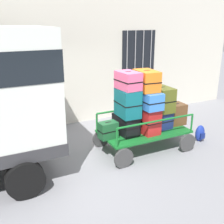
{
  "coord_description": "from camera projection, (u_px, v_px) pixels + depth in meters",
  "views": [
    {
      "loc": [
        -2.6,
        -5.35,
        3.05
      ],
      "look_at": [
        -0.01,
        -0.14,
        1.1
      ],
      "focal_mm": 44.06,
      "sensor_mm": 36.0,
      "label": 1
    }
  ],
  "objects": [
    {
      "name": "ground_plane",
      "position": [
        110.0,
        154.0,
        6.61
      ],
      "size": [
        40.0,
        40.0,
        0.0
      ],
      "primitive_type": "plane",
      "color": "gray"
    },
    {
      "name": "building_wall",
      "position": [
        71.0,
        40.0,
        7.97
      ],
      "size": [
        12.0,
        0.38,
        5.0
      ],
      "color": "beige",
      "rests_on": "ground"
    },
    {
      "name": "luggage_cart",
      "position": [
        144.0,
        134.0,
        6.73
      ],
      "size": [
        2.21,
        1.24,
        0.5
      ],
      "color": "#146023",
      "rests_on": "ground"
    },
    {
      "name": "cart_railing",
      "position": [
        144.0,
        116.0,
        6.59
      ],
      "size": [
        2.08,
        1.1,
        0.44
      ],
      "color": "#146023",
      "rests_on": "luggage_cart"
    },
    {
      "name": "suitcase_left_bottom",
      "position": [
        108.0,
        130.0,
        6.21
      ],
      "size": [
        0.44,
        0.31,
        0.39
      ],
      "color": "#194C28",
      "rests_on": "luggage_cart"
    },
    {
      "name": "suitcase_midleft_bottom",
      "position": [
        126.0,
        124.0,
        6.46
      ],
      "size": [
        0.44,
        0.68,
        0.46
      ],
      "color": "black",
      "rests_on": "luggage_cart"
    },
    {
      "name": "suitcase_midleft_middle",
      "position": [
        128.0,
        103.0,
        6.22
      ],
      "size": [
        0.44,
        0.63,
        0.63
      ],
      "color": "#0F5960",
      "rests_on": "suitcase_midleft_bottom"
    },
    {
      "name": "suitcase_midleft_top",
      "position": [
        128.0,
        81.0,
        6.06
      ],
      "size": [
        0.43,
        0.61,
        0.4
      ],
      "color": "#CC4C72",
      "rests_on": "suitcase_midleft_middle"
    },
    {
      "name": "suitcase_center_bottom",
      "position": [
        144.0,
        118.0,
        6.63
      ],
      "size": [
        0.43,
        0.95,
        0.62
      ],
      "color": "#B21E1E",
      "rests_on": "luggage_cart"
    },
    {
      "name": "suitcase_center_middle",
      "position": [
        146.0,
        99.0,
        6.42
      ],
      "size": [
        0.42,
        0.92,
        0.39
      ],
      "color": "#3372C6",
      "rests_on": "suitcase_center_bottom"
    },
    {
      "name": "suitcase_center_top",
      "position": [
        147.0,
        81.0,
        6.29
      ],
      "size": [
        0.47,
        0.7,
        0.47
      ],
      "color": "orange",
      "rests_on": "suitcase_center_middle"
    },
    {
      "name": "suitcase_midright_bottom",
      "position": [
        160.0,
        119.0,
        6.87
      ],
      "size": [
        0.44,
        0.59,
        0.43
      ],
      "color": "navy",
      "rests_on": "luggage_cart"
    },
    {
      "name": "suitcase_midright_middle",
      "position": [
        161.0,
        99.0,
        6.7
      ],
      "size": [
        0.43,
        0.65,
        0.6
      ],
      "color": "#4C5119",
      "rests_on": "suitcase_midright_bottom"
    },
    {
      "name": "suitcase_right_bottom",
      "position": [
        176.0,
        114.0,
        7.05
      ],
      "size": [
        0.44,
        0.43,
        0.54
      ],
      "color": "brown",
      "rests_on": "luggage_cart"
    },
    {
      "name": "backpack",
      "position": [
        200.0,
        133.0,
        7.25
      ],
      "size": [
        0.27,
        0.22,
        0.44
      ],
      "color": "navy",
      "rests_on": "ground"
    }
  ]
}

